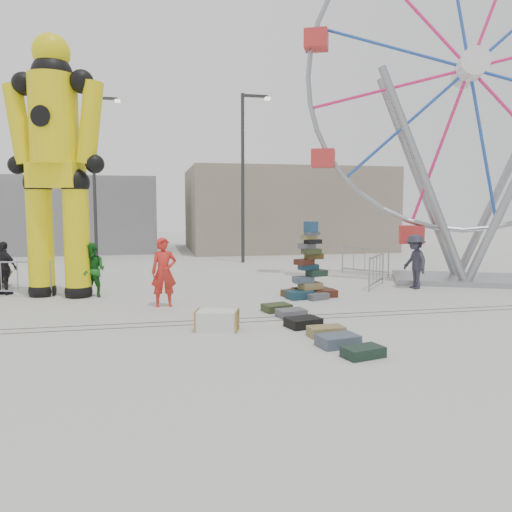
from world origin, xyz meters
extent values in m
plane|color=#9E9E99|center=(0.00, 0.00, 0.00)|extent=(90.00, 90.00, 0.00)
cube|color=#47443F|center=(0.00, 0.60, 0.00)|extent=(40.00, 0.04, 0.01)
cube|color=#47443F|center=(0.00, 1.00, 0.00)|extent=(40.00, 0.04, 0.01)
cube|color=gray|center=(7.00, 20.00, 2.50)|extent=(12.00, 8.00, 5.00)
cube|color=gray|center=(-6.00, 22.00, 2.20)|extent=(10.00, 8.00, 4.40)
cylinder|color=#2D2D30|center=(3.00, 13.00, 4.00)|extent=(0.16, 0.16, 8.00)
cube|color=#2D2D30|center=(3.60, 13.00, 7.90)|extent=(1.20, 0.15, 0.12)
cube|color=silver|center=(4.20, 13.00, 7.80)|extent=(0.25, 0.25, 0.12)
cylinder|color=#2D2D30|center=(-4.00, 15.00, 4.00)|extent=(0.16, 0.16, 8.00)
cube|color=#2D2D30|center=(-3.40, 15.00, 7.90)|extent=(1.20, 0.15, 0.12)
cube|color=silver|center=(-2.80, 15.00, 7.80)|extent=(0.25, 0.25, 0.12)
cube|color=#193A4B|center=(2.89, 3.21, 0.12)|extent=(0.83, 0.66, 0.24)
cube|color=#4B2014|center=(3.70, 3.35, 0.11)|extent=(0.71, 0.50, 0.22)
cube|color=#463516|center=(2.81, 3.66, 0.10)|extent=(0.76, 0.65, 0.20)
cube|color=#303C1E|center=(3.62, 3.80, 0.11)|extent=(0.71, 0.53, 0.22)
cube|color=#58585F|center=(3.35, 3.01, 0.09)|extent=(0.73, 0.60, 0.18)
cube|color=black|center=(3.19, 3.91, 0.10)|extent=(0.63, 0.46, 0.20)
cube|color=olive|center=(3.27, 3.42, 0.34)|extent=(0.74, 0.59, 0.20)
cube|color=#465364|center=(3.04, 3.40, 0.53)|extent=(0.59, 0.41, 0.18)
cube|color=#192D22|center=(3.48, 3.43, 0.72)|extent=(0.66, 0.54, 0.18)
cube|color=#193A4B|center=(3.25, 3.55, 0.89)|extent=(0.59, 0.43, 0.17)
cube|color=#4B2014|center=(3.09, 3.48, 1.06)|extent=(0.64, 0.55, 0.17)
cube|color=#463516|center=(3.40, 3.48, 1.22)|extent=(0.51, 0.36, 0.17)
cube|color=#303C1E|center=(3.28, 3.37, 1.38)|extent=(0.59, 0.48, 0.15)
cube|color=#58585F|center=(3.17, 3.47, 1.52)|extent=(0.49, 0.35, 0.15)
cube|color=black|center=(3.35, 3.43, 1.66)|extent=(0.53, 0.44, 0.13)
cube|color=olive|center=(3.22, 3.45, 1.79)|extent=(0.47, 0.33, 0.13)
cube|color=#465364|center=(3.31, 3.39, 1.91)|extent=(0.49, 0.40, 0.11)
cylinder|color=navy|center=(3.27, 3.42, 2.11)|extent=(0.44, 0.44, 0.29)
sphere|color=black|center=(-4.60, 5.27, 0.16)|extent=(0.81, 0.81, 0.81)
cylinder|color=yellow|center=(-4.60, 5.27, 1.70)|extent=(0.74, 0.74, 3.39)
sphere|color=black|center=(-4.60, 5.27, 3.39)|extent=(0.85, 0.85, 0.85)
sphere|color=black|center=(-3.50, 4.87, 0.16)|extent=(0.81, 0.81, 0.81)
cylinder|color=yellow|center=(-3.50, 4.87, 1.70)|extent=(0.74, 0.74, 3.39)
sphere|color=black|center=(-3.50, 4.87, 3.39)|extent=(0.85, 0.85, 0.85)
cube|color=yellow|center=(-4.05, 5.07, 3.61)|extent=(1.69, 1.31, 0.74)
cylinder|color=yellow|center=(-4.05, 5.07, 5.20)|extent=(1.38, 1.38, 2.55)
sphere|color=black|center=(-4.05, 5.07, 6.47)|extent=(1.17, 1.17, 1.17)
sphere|color=yellow|center=(-4.05, 5.07, 7.11)|extent=(1.06, 1.06, 1.06)
sphere|color=black|center=(-4.90, 5.38, 6.26)|extent=(0.68, 0.68, 0.68)
cylinder|color=yellow|center=(-5.10, 5.46, 5.09)|extent=(1.01, 0.82, 2.39)
sphere|color=black|center=(-5.20, 5.49, 3.93)|extent=(0.55, 0.55, 0.55)
sphere|color=black|center=(-3.21, 4.76, 6.26)|extent=(0.68, 0.68, 0.68)
cylinder|color=yellow|center=(-3.01, 4.69, 5.09)|extent=(1.01, 0.82, 2.39)
sphere|color=black|center=(-2.91, 4.65, 3.93)|extent=(0.55, 0.55, 0.55)
cube|color=gray|center=(9.56, 5.22, 0.09)|extent=(5.39, 4.45, 0.19)
cylinder|color=gray|center=(7.85, 5.06, 3.73)|extent=(3.07, 1.57, 7.56)
cylinder|color=gray|center=(8.54, 6.59, 3.73)|extent=(3.07, 1.57, 7.56)
cylinder|color=gray|center=(11.26, 5.38, 3.73)|extent=(3.07, 1.57, 7.56)
cylinder|color=white|center=(9.56, 5.22, 7.45)|extent=(1.68, 2.25, 0.93)
torus|color=gray|center=(9.56, 5.22, 7.45)|extent=(10.46, 4.79, 11.37)
cube|color=red|center=(9.56, 5.22, 1.40)|extent=(1.11, 1.11, 0.65)
cube|color=silver|center=(0.02, 0.00, 0.22)|extent=(1.04, 0.78, 0.43)
cube|color=#303C1E|center=(1.78, 1.63, 0.10)|extent=(0.79, 0.66, 0.19)
cube|color=#58585F|center=(1.98, 0.94, 0.09)|extent=(0.75, 0.60, 0.19)
cube|color=black|center=(1.95, -0.13, 0.11)|extent=(0.86, 0.72, 0.21)
cube|color=olive|center=(2.18, -0.98, 0.10)|extent=(0.77, 0.46, 0.21)
cube|color=#465364|center=(2.14, -1.75, 0.11)|extent=(0.85, 0.65, 0.23)
cube|color=#192D22|center=(2.33, -2.51, 0.10)|extent=(0.82, 0.61, 0.19)
imported|color=red|center=(-1.03, 2.90, 0.93)|extent=(0.70, 0.48, 1.87)
imported|color=#175D1A|center=(-3.06, 4.76, 0.81)|extent=(0.99, 0.92, 1.62)
imported|color=black|center=(-5.77, 5.73, 0.82)|extent=(1.03, 0.84, 1.64)
imported|color=#292734|center=(7.13, 4.21, 0.89)|extent=(0.70, 1.17, 1.79)
camera|label=1|loc=(-1.36, -10.65, 2.69)|focal=35.00mm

